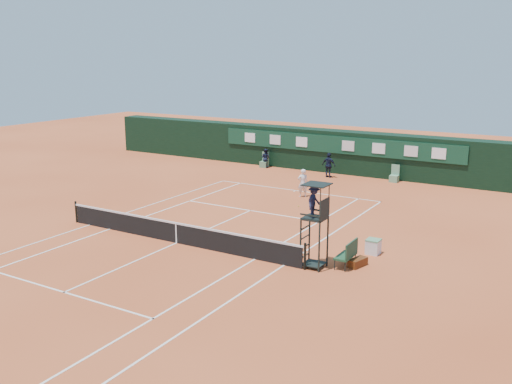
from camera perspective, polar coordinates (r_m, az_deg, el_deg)
ground at (r=26.02m, az=-7.94°, el=-5.07°), size 90.00×90.00×0.00m
court_lines at (r=26.02m, az=-7.94°, el=-5.06°), size 11.05×23.85×0.01m
tennis_net at (r=25.86m, az=-7.97°, el=-4.01°), size 12.90×0.10×1.10m
back_wall at (r=41.52m, az=8.33°, el=4.05°), size 40.00×1.65×3.00m
linesman_chair_left at (r=43.00m, az=0.84°, el=2.90°), size 0.55×0.50×1.15m
linesman_chair_right at (r=39.09m, az=13.66°, el=1.44°), size 0.55×0.50×1.15m
umpire_chair at (r=22.30m, az=5.90°, el=-1.57°), size 0.96×0.95×3.42m
player_bench at (r=23.04m, az=9.20°, el=-6.03°), size 0.56×1.20×1.10m
tennis_bag at (r=23.33m, az=10.14°, el=-6.95°), size 0.60×0.95×0.33m
cooler at (r=24.83m, az=11.64°, el=-5.35°), size 0.57×0.57×0.65m
tennis_ball at (r=31.94m, az=4.26°, el=-1.41°), size 0.06×0.06×0.06m
player at (r=34.00m, az=4.70°, el=0.92°), size 0.73×0.71×1.69m
ball_kid_left at (r=42.92m, az=0.96°, el=3.41°), size 0.74×0.61×1.42m
ball_kid_right at (r=39.61m, az=7.30°, el=2.67°), size 1.04×0.52×1.72m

